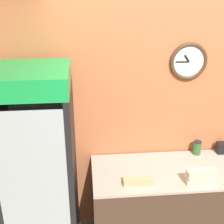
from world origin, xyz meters
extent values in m
cube|color=#D17547|center=(0.00, 1.29, 1.35)|extent=(5.20, 0.06, 2.70)
torus|color=#4C3823|center=(0.09, 1.25, 1.90)|extent=(0.38, 0.04, 0.38)
cylinder|color=white|center=(0.09, 1.25, 1.90)|extent=(0.31, 0.01, 0.31)
cube|color=black|center=(0.07, 1.24, 1.93)|extent=(0.06, 0.01, 0.07)
cube|color=black|center=(0.03, 1.24, 1.90)|extent=(0.13, 0.01, 0.01)
cube|color=#4C3828|center=(0.00, 0.90, 0.44)|extent=(1.77, 0.69, 0.87)
cube|color=#BCB2A3|center=(0.00, 0.90, 0.88)|extent=(1.77, 0.69, 0.02)
cube|color=black|center=(-1.38, 1.22, 0.90)|extent=(0.67, 0.04, 1.80)
cube|color=black|center=(-1.69, 0.88, 0.90)|extent=(0.05, 0.71, 1.80)
cube|color=black|center=(-1.07, 0.88, 0.90)|extent=(0.05, 0.71, 1.80)
cube|color=white|center=(-1.38, 1.19, 0.90)|extent=(0.57, 0.02, 1.70)
cube|color=silver|center=(-1.38, 0.52, 0.90)|extent=(0.57, 0.01, 1.70)
cube|color=green|center=(-1.38, 0.85, 1.89)|extent=(0.67, 0.64, 0.18)
cube|color=silver|center=(-1.38, 0.86, 0.42)|extent=(0.55, 0.59, 0.01)
cube|color=silver|center=(-1.38, 0.86, 0.75)|extent=(0.55, 0.59, 0.01)
cube|color=silver|center=(-1.38, 0.86, 1.07)|extent=(0.55, 0.59, 0.01)
cube|color=silver|center=(-1.38, 0.86, 1.40)|extent=(0.55, 0.59, 0.01)
cylinder|color=#B2231E|center=(-1.24, 0.61, 0.58)|extent=(0.02, 0.02, 0.05)
cylinder|color=navy|center=(-1.27, 0.61, 1.47)|extent=(0.06, 0.06, 0.14)
cylinder|color=navy|center=(-1.27, 0.61, 1.58)|extent=(0.03, 0.03, 0.06)
cylinder|color=#B2231E|center=(-1.51, 0.61, 1.17)|extent=(0.07, 0.07, 0.18)
cylinder|color=#B2231E|center=(-1.51, 0.61, 1.30)|extent=(0.03, 0.03, 0.08)
cylinder|color=#B2BCCC|center=(-1.39, 0.61, 0.61)|extent=(0.03, 0.03, 0.06)
cylinder|color=orange|center=(-1.16, 0.61, 0.62)|extent=(0.03, 0.03, 0.07)
cylinder|color=#B2BCCC|center=(-1.39, 0.61, 1.47)|extent=(0.07, 0.07, 0.14)
cylinder|color=#B2BCCC|center=(-1.39, 0.61, 1.57)|extent=(0.03, 0.03, 0.06)
cube|color=beige|center=(0.11, 0.66, 0.93)|extent=(0.27, 0.11, 0.07)
cube|color=beige|center=(0.11, 0.66, 1.00)|extent=(0.27, 0.10, 0.07)
cube|color=tan|center=(-0.46, 0.70, 0.93)|extent=(0.28, 0.11, 0.06)
cylinder|color=#336B38|center=(0.26, 1.17, 0.97)|extent=(0.09, 0.09, 0.14)
cylinder|color=#262628|center=(0.26, 1.17, 1.04)|extent=(0.08, 0.08, 0.01)
cube|color=black|center=(0.53, 1.17, 0.96)|extent=(0.11, 0.09, 0.12)
camera|label=1|loc=(-0.92, -1.64, 2.67)|focal=50.00mm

